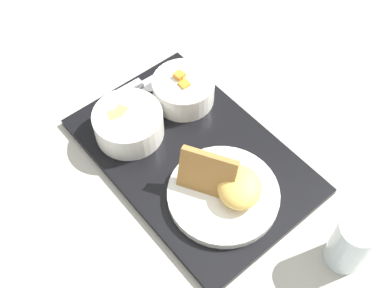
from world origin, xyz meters
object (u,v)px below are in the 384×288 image
object	(u,v)px
bowl_soup	(128,123)
spoon	(144,91)
plate_main	(225,191)
bowl_salad	(184,89)
knife	(138,84)
glass_water	(349,245)

from	to	relation	value
bowl_soup	spoon	size ratio (longest dim) A/B	0.97
bowl_soup	plate_main	distance (m)	0.22
spoon	plate_main	bearing A→B (deg)	-103.16
bowl_salad	knife	xyz separation A→B (m)	(-0.09, -0.05, -0.02)
knife	glass_water	size ratio (longest dim) A/B	1.66
bowl_soup	spoon	bearing A→B (deg)	127.99
knife	spoon	size ratio (longest dim) A/B	1.34
bowl_salad	knife	size ratio (longest dim) A/B	0.68
plate_main	glass_water	xyz separation A→B (m)	(0.21, 0.08, 0.02)
bowl_salad	spoon	distance (m)	0.09
knife	spoon	world-z (taller)	knife
bowl_soup	plate_main	size ratio (longest dim) A/B	0.67
bowl_salad	bowl_soup	world-z (taller)	bowl_salad
spoon	bowl_salad	bearing A→B (deg)	-57.43
bowl_soup	glass_water	bearing A→B (deg)	15.51
glass_water	spoon	bearing A→B (deg)	-175.81
knife	plate_main	bearing A→B (deg)	-95.00
bowl_salad	spoon	size ratio (longest dim) A/B	0.91
knife	bowl_salad	bearing A→B (deg)	-57.44
knife	bowl_soup	bearing A→B (deg)	-131.60
bowl_soup	glass_water	distance (m)	0.44
bowl_salad	glass_water	bearing A→B (deg)	-2.09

